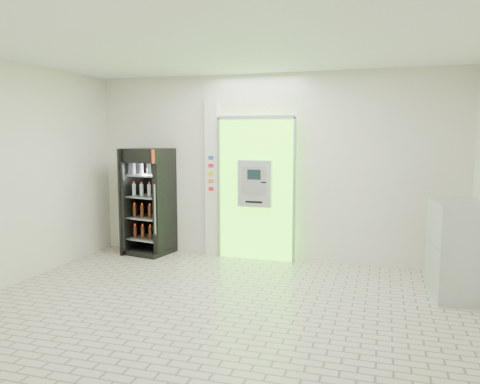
% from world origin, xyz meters
% --- Properties ---
extents(ground, '(6.00, 6.00, 0.00)m').
position_xyz_m(ground, '(0.00, 0.00, 0.00)').
color(ground, '#BDB19D').
rests_on(ground, ground).
extents(room_shell, '(6.00, 6.00, 6.00)m').
position_xyz_m(room_shell, '(0.00, 0.00, 1.84)').
color(room_shell, silver).
rests_on(room_shell, ground).
extents(atm_assembly, '(1.30, 0.24, 2.33)m').
position_xyz_m(atm_assembly, '(-0.20, 2.41, 1.17)').
color(atm_assembly, '#56F313').
rests_on(atm_assembly, ground).
extents(pillar, '(0.22, 0.11, 2.60)m').
position_xyz_m(pillar, '(-0.98, 2.45, 1.30)').
color(pillar, silver).
rests_on(pillar, ground).
extents(beverage_cooler, '(0.78, 0.74, 1.80)m').
position_xyz_m(beverage_cooler, '(-2.04, 2.20, 0.86)').
color(beverage_cooler, black).
rests_on(beverage_cooler, ground).
extents(steel_cabinet, '(0.69, 0.96, 1.21)m').
position_xyz_m(steel_cabinet, '(2.69, 1.38, 0.60)').
color(steel_cabinet, '#B0B3B8').
rests_on(steel_cabinet, ground).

